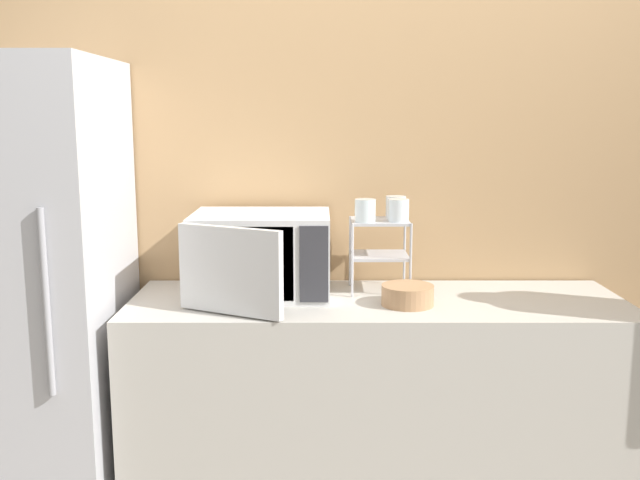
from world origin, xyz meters
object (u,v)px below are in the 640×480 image
at_px(glass_front_left, 364,211).
at_px(refrigerator, 33,302).
at_px(bowl, 406,295).
at_px(glass_front_right, 397,210).
at_px(glass_back_right, 395,207).
at_px(microwave, 259,255).
at_px(dish_rack, 379,240).

height_order(glass_front_left, refrigerator, refrigerator).
bearing_deg(bowl, glass_front_right, 97.15).
height_order(glass_back_right, refrigerator, refrigerator).
xyz_separation_m(microwave, dish_rack, (0.47, 0.07, 0.05)).
bearing_deg(glass_front_left, dish_rack, 42.58).
bearing_deg(glass_back_right, glass_front_right, -89.91).
xyz_separation_m(glass_back_right, refrigerator, (-1.38, -0.21, -0.33)).
height_order(microwave, refrigerator, refrigerator).
relative_size(bowl, refrigerator, 0.11).
xyz_separation_m(dish_rack, glass_front_left, (-0.06, -0.06, 0.13)).
height_order(microwave, dish_rack, microwave).
bearing_deg(glass_front_left, refrigerator, -175.07).
distance_m(glass_front_left, glass_front_right, 0.13).
distance_m(microwave, glass_back_right, 0.57).
distance_m(glass_front_left, bowl, 0.37).
bearing_deg(bowl, dish_rack, 111.96).
distance_m(microwave, glass_front_left, 0.44).
bearing_deg(glass_front_left, glass_back_right, 38.75).
relative_size(glass_back_right, glass_front_right, 1.00).
xyz_separation_m(dish_rack, glass_front_right, (0.07, -0.05, 0.13)).
height_order(dish_rack, refrigerator, refrigerator).
height_order(microwave, glass_front_left, glass_front_left).
bearing_deg(microwave, refrigerator, -173.43).
distance_m(microwave, glass_front_right, 0.56).
bearing_deg(refrigerator, bowl, -2.16).
distance_m(glass_back_right, glass_front_right, 0.10).
distance_m(microwave, refrigerator, 0.86).
xyz_separation_m(glass_front_right, bowl, (0.02, -0.17, -0.29)).
relative_size(glass_back_right, bowl, 0.46).
bearing_deg(glass_back_right, bowl, -85.44).
bearing_deg(glass_front_right, glass_back_right, 90.09).
xyz_separation_m(glass_front_left, glass_front_right, (0.13, 0.01, 0.00)).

